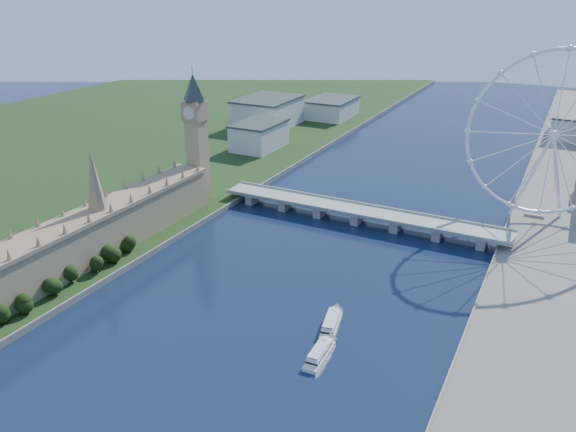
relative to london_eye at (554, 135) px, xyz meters
The scene contains 7 objects.
parliament_range 313.29m from the london_eye, 143.26° to the right, with size 24.00×200.00×70.00m.
big_ben 259.68m from the london_eye, 162.73° to the right, with size 20.02×20.02×110.00m.
westminster_bridge 145.38m from the london_eye, 155.34° to the right, with size 220.00×22.00×9.50m.
london_eye is the anchor object (origin of this frame).
city_skyline 226.06m from the london_eye, 111.50° to the left, with size 505.00×280.00×32.00m.
tour_boat_near 221.02m from the london_eye, 113.28° to the right, with size 7.74×30.27×6.69m, color silver, non-canonical shape.
tour_boat_far 242.23m from the london_eye, 109.64° to the right, with size 7.35×28.82×6.36m, color silver, non-canonical shape.
Camera 1 is at (129.60, -67.87, 166.94)m, focal length 35.00 mm.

